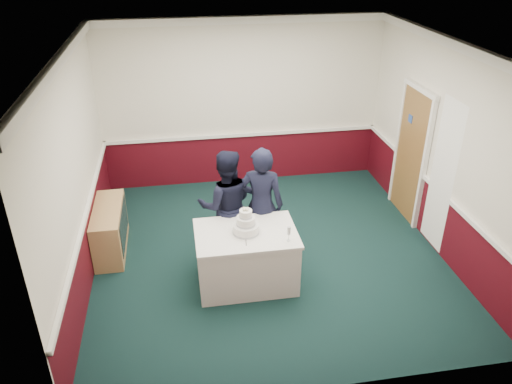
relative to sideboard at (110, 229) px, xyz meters
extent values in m
plane|color=#112B28|center=(2.28, -0.49, -0.35)|extent=(5.00, 5.00, 0.00)
cube|color=silver|center=(2.28, 1.99, 1.15)|extent=(5.00, 0.05, 3.00)
cube|color=silver|center=(-0.20, -0.49, 1.15)|extent=(0.05, 5.00, 3.00)
cube|color=silver|center=(4.75, -0.49, 1.15)|extent=(0.05, 5.00, 3.00)
cube|color=white|center=(2.28, -0.49, 2.62)|extent=(5.00, 5.00, 0.05)
cube|color=#470913|center=(2.28, 1.99, 0.10)|extent=(5.00, 0.02, 0.90)
cube|color=white|center=(2.28, 1.98, 0.57)|extent=(4.98, 0.05, 0.06)
cube|color=white|center=(2.28, 1.97, 2.58)|extent=(5.00, 0.08, 0.12)
cube|color=brown|center=(4.74, 0.31, 0.70)|extent=(0.05, 0.90, 2.10)
cube|color=#234799|center=(4.71, 0.46, 1.27)|extent=(0.01, 0.12, 0.12)
cube|color=white|center=(4.70, -0.74, 0.85)|extent=(0.02, 0.60, 2.20)
cube|color=tan|center=(0.00, 0.00, 0.00)|extent=(0.40, 1.20, 0.70)
cube|color=black|center=(0.20, 0.00, 0.05)|extent=(0.01, 1.00, 0.50)
cube|color=white|center=(1.86, -1.09, 0.03)|extent=(1.28, 0.88, 0.76)
cube|color=white|center=(1.86, -1.09, 0.42)|extent=(1.32, 0.92, 0.04)
cylinder|color=white|center=(1.86, -1.09, 0.50)|extent=(0.34, 0.34, 0.12)
cylinder|color=#B2B4BE|center=(1.86, -1.09, 0.45)|extent=(0.35, 0.35, 0.03)
cylinder|color=white|center=(1.86, -1.09, 0.61)|extent=(0.24, 0.24, 0.11)
cylinder|color=#B2B4BE|center=(1.86, -1.09, 0.57)|extent=(0.25, 0.25, 0.02)
cylinder|color=white|center=(1.86, -1.09, 0.72)|extent=(0.16, 0.16, 0.10)
cylinder|color=#B2B4BE|center=(1.86, -1.09, 0.68)|extent=(0.17, 0.17, 0.02)
sphere|color=#EDE5C9|center=(1.86, -1.09, 0.79)|extent=(0.03, 0.03, 0.03)
sphere|color=#EDE5C9|center=(1.89, -1.07, 0.79)|extent=(0.03, 0.03, 0.03)
sphere|color=#EDE5C9|center=(1.84, -1.06, 0.79)|extent=(0.03, 0.03, 0.03)
sphere|color=#EDE5C9|center=(1.88, -1.11, 0.79)|extent=(0.03, 0.03, 0.03)
sphere|color=#EDE5C9|center=(1.84, -1.10, 0.79)|extent=(0.03, 0.03, 0.03)
cube|color=silver|center=(1.83, -1.29, 0.44)|extent=(0.04, 0.22, 0.00)
cylinder|color=silver|center=(2.36, -1.37, 0.44)|extent=(0.05, 0.05, 0.01)
cylinder|color=silver|center=(2.36, -1.37, 0.49)|extent=(0.01, 0.01, 0.09)
cylinder|color=silver|center=(2.36, -1.37, 0.59)|extent=(0.04, 0.04, 0.11)
imported|color=black|center=(1.68, -0.40, 0.48)|extent=(0.83, 0.66, 1.65)
imported|color=black|center=(2.16, -0.54, 0.51)|extent=(0.72, 0.57, 1.72)
camera|label=1|loc=(1.09, -6.47, 3.93)|focal=35.00mm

